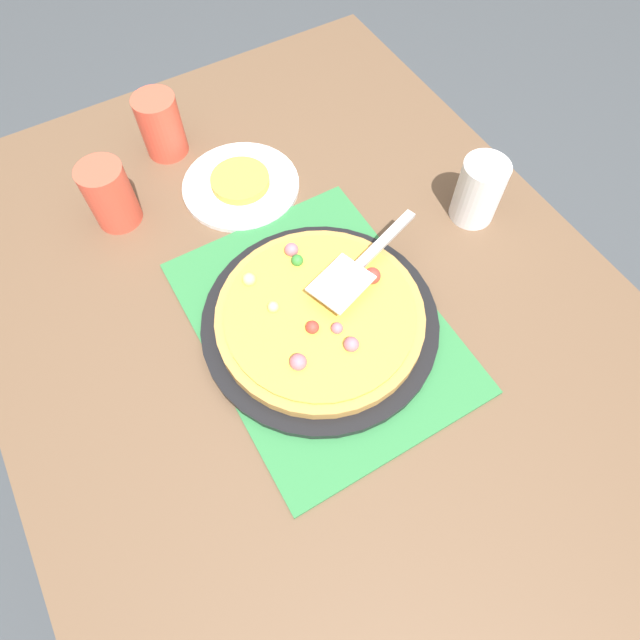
{
  "coord_description": "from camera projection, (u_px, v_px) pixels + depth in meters",
  "views": [
    {
      "loc": [
        -0.36,
        0.21,
        1.51
      ],
      "look_at": [
        0.0,
        0.0,
        0.77
      ],
      "focal_mm": 30.01,
      "sensor_mm": 36.0,
      "label": 1
    }
  ],
  "objects": [
    {
      "name": "cup_near",
      "position": [
        110.0,
        195.0,
        0.93
      ],
      "size": [
        0.08,
        0.08,
        0.12
      ],
      "primitive_type": "cylinder",
      "color": "#E04C38",
      "rests_on": "dining_table"
    },
    {
      "name": "pizza_server",
      "position": [
        360.0,
        264.0,
        0.84
      ],
      "size": [
        0.12,
        0.23,
        0.01
      ],
      "color": "silver",
      "rests_on": "pizza"
    },
    {
      "name": "dining_table",
      "position": [
        320.0,
        355.0,
        0.96
      ],
      "size": [
        1.4,
        1.0,
        0.75
      ],
      "color": "brown",
      "rests_on": "ground_plane"
    },
    {
      "name": "cup_corner",
      "position": [
        161.0,
        126.0,
        1.01
      ],
      "size": [
        0.08,
        0.08,
        0.12
      ],
      "primitive_type": "cylinder",
      "color": "#E04C38",
      "rests_on": "dining_table"
    },
    {
      "name": "placemat",
      "position": [
        320.0,
        325.0,
        0.87
      ],
      "size": [
        0.48,
        0.36,
        0.01
      ],
      "primitive_type": "cube",
      "color": "#2D753D",
      "rests_on": "dining_table"
    },
    {
      "name": "served_slice_left",
      "position": [
        240.0,
        181.0,
        1.0
      ],
      "size": [
        0.11,
        0.11,
        0.02
      ],
      "primitive_type": "cylinder",
      "color": "gold",
      "rests_on": "plate_near_left"
    },
    {
      "name": "pizza",
      "position": [
        320.0,
        315.0,
        0.84
      ],
      "size": [
        0.33,
        0.33,
        0.05
      ],
      "color": "#B78442",
      "rests_on": "pizza_pan"
    },
    {
      "name": "plate_near_left",
      "position": [
        241.0,
        185.0,
        1.01
      ],
      "size": [
        0.22,
        0.22,
        0.01
      ],
      "primitive_type": "cylinder",
      "color": "white",
      "rests_on": "dining_table"
    },
    {
      "name": "cup_far",
      "position": [
        479.0,
        191.0,
        0.93
      ],
      "size": [
        0.08,
        0.08,
        0.12
      ],
      "primitive_type": "cylinder",
      "color": "white",
      "rests_on": "dining_table"
    },
    {
      "name": "pizza_pan",
      "position": [
        320.0,
        322.0,
        0.86
      ],
      "size": [
        0.38,
        0.38,
        0.01
      ],
      "primitive_type": "cylinder",
      "color": "black",
      "rests_on": "placemat"
    },
    {
      "name": "ground_plane",
      "position": [
        320.0,
        452.0,
        1.52
      ],
      "size": [
        8.0,
        8.0,
        0.0
      ],
      "primitive_type": "plane",
      "color": "#3D4247"
    }
  ]
}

